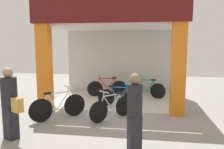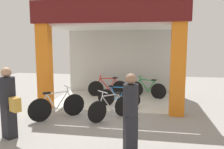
{
  "view_description": "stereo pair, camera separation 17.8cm",
  "coord_description": "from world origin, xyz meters",
  "px_view_note": "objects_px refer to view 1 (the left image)",
  "views": [
    {
      "loc": [
        1.23,
        -7.3,
        2.26
      ],
      "look_at": [
        0.0,
        0.78,
        1.15
      ],
      "focal_mm": 36.67,
      "sensor_mm": 36.0,
      "label": 1
    },
    {
      "loc": [
        1.4,
        -7.27,
        2.26
      ],
      "look_at": [
        0.0,
        0.78,
        1.15
      ],
      "focal_mm": 36.67,
      "sensor_mm": 36.0,
      "label": 2
    }
  ],
  "objects_px": {
    "bicycle_parked_0": "(58,106)",
    "bicycle_parked_1": "(112,108)",
    "bicycle_inside_1": "(146,89)",
    "bicycle_inside_0": "(119,97)",
    "bicycle_inside_2": "(107,88)",
    "pedestrian_0": "(10,102)",
    "pedestrian_1": "(135,115)"
  },
  "relations": [
    {
      "from": "bicycle_inside_0",
      "to": "bicycle_parked_1",
      "type": "distance_m",
      "value": 1.37
    },
    {
      "from": "bicycle_inside_1",
      "to": "pedestrian_0",
      "type": "xyz_separation_m",
      "value": [
        -3.15,
        -4.74,
        0.53
      ]
    },
    {
      "from": "bicycle_inside_1",
      "to": "pedestrian_0",
      "type": "height_order",
      "value": "pedestrian_0"
    },
    {
      "from": "bicycle_parked_1",
      "to": "pedestrian_0",
      "type": "xyz_separation_m",
      "value": [
        -2.15,
        -1.77,
        0.54
      ]
    },
    {
      "from": "bicycle_inside_0",
      "to": "bicycle_parked_1",
      "type": "bearing_deg",
      "value": -91.39
    },
    {
      "from": "bicycle_inside_1",
      "to": "pedestrian_1",
      "type": "relative_size",
      "value": 0.93
    },
    {
      "from": "bicycle_parked_0",
      "to": "bicycle_parked_1",
      "type": "relative_size",
      "value": 1.05
    },
    {
      "from": "bicycle_inside_2",
      "to": "pedestrian_0",
      "type": "height_order",
      "value": "pedestrian_0"
    },
    {
      "from": "bicycle_inside_0",
      "to": "bicycle_inside_2",
      "type": "bearing_deg",
      "value": 113.46
    },
    {
      "from": "bicycle_inside_2",
      "to": "pedestrian_0",
      "type": "relative_size",
      "value": 0.97
    },
    {
      "from": "bicycle_inside_0",
      "to": "pedestrian_1",
      "type": "distance_m",
      "value": 3.66
    },
    {
      "from": "bicycle_inside_2",
      "to": "bicycle_parked_0",
      "type": "height_order",
      "value": "bicycle_parked_0"
    },
    {
      "from": "bicycle_inside_0",
      "to": "bicycle_inside_1",
      "type": "height_order",
      "value": "bicycle_inside_1"
    },
    {
      "from": "bicycle_parked_0",
      "to": "bicycle_parked_1",
      "type": "bearing_deg",
      "value": 7.77
    },
    {
      "from": "bicycle_parked_1",
      "to": "bicycle_inside_1",
      "type": "bearing_deg",
      "value": 71.25
    },
    {
      "from": "bicycle_inside_2",
      "to": "pedestrian_0",
      "type": "bearing_deg",
      "value": -107.53
    },
    {
      "from": "bicycle_inside_1",
      "to": "bicycle_parked_1",
      "type": "distance_m",
      "value": 3.14
    },
    {
      "from": "bicycle_parked_1",
      "to": "pedestrian_0",
      "type": "relative_size",
      "value": 0.73
    },
    {
      "from": "bicycle_inside_1",
      "to": "pedestrian_0",
      "type": "relative_size",
      "value": 0.92
    },
    {
      "from": "bicycle_parked_1",
      "to": "pedestrian_0",
      "type": "distance_m",
      "value": 2.83
    },
    {
      "from": "bicycle_parked_0",
      "to": "bicycle_parked_1",
      "type": "height_order",
      "value": "bicycle_parked_0"
    },
    {
      "from": "pedestrian_1",
      "to": "pedestrian_0",
      "type": "bearing_deg",
      "value": 172.16
    },
    {
      "from": "pedestrian_0",
      "to": "bicycle_inside_2",
      "type": "bearing_deg",
      "value": 72.47
    },
    {
      "from": "bicycle_parked_1",
      "to": "bicycle_inside_0",
      "type": "bearing_deg",
      "value": 88.61
    },
    {
      "from": "bicycle_inside_0",
      "to": "bicycle_inside_2",
      "type": "distance_m",
      "value": 1.73
    },
    {
      "from": "bicycle_inside_0",
      "to": "bicycle_parked_0",
      "type": "height_order",
      "value": "bicycle_parked_0"
    },
    {
      "from": "bicycle_inside_1",
      "to": "bicycle_inside_2",
      "type": "relative_size",
      "value": 0.94
    },
    {
      "from": "bicycle_parked_0",
      "to": "pedestrian_1",
      "type": "bearing_deg",
      "value": -39.32
    },
    {
      "from": "bicycle_inside_0",
      "to": "pedestrian_0",
      "type": "distance_m",
      "value": 3.86
    },
    {
      "from": "pedestrian_0",
      "to": "bicycle_parked_0",
      "type": "bearing_deg",
      "value": 70.67
    },
    {
      "from": "bicycle_parked_0",
      "to": "pedestrian_0",
      "type": "relative_size",
      "value": 0.77
    },
    {
      "from": "bicycle_inside_2",
      "to": "bicycle_parked_1",
      "type": "bearing_deg",
      "value": -77.5
    }
  ]
}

